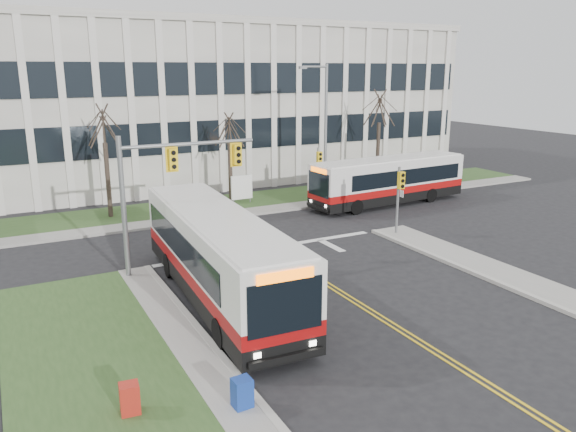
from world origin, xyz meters
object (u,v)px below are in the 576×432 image
(newspaper_box_blue, at_px, (242,395))
(newspaper_box_red, at_px, (130,400))
(directory_sign, at_px, (242,188))
(streetlight, at_px, (324,125))
(bus_main, at_px, (218,258))
(bus_cross, at_px, (389,182))

(newspaper_box_blue, relative_size, newspaper_box_red, 1.00)
(directory_sign, bearing_deg, streetlight, -13.23)
(streetlight, height_order, bus_main, streetlight)
(bus_main, bearing_deg, newspaper_box_blue, -103.50)
(bus_cross, bearing_deg, newspaper_box_blue, -50.27)
(directory_sign, relative_size, bus_cross, 0.17)
(streetlight, bearing_deg, newspaper_box_red, -132.33)
(bus_cross, bearing_deg, streetlight, -136.34)
(bus_cross, bearing_deg, directory_sign, -120.05)
(newspaper_box_red, bearing_deg, directory_sign, 66.03)
(bus_main, height_order, bus_cross, bus_main)
(directory_sign, bearing_deg, bus_cross, -26.11)
(bus_cross, distance_m, newspaper_box_red, 26.44)
(bus_main, xyz_separation_m, newspaper_box_blue, (-2.22, -7.47, -1.22))
(streetlight, height_order, newspaper_box_blue, streetlight)
(bus_main, relative_size, bus_cross, 1.11)
(streetlight, bearing_deg, newspaper_box_blue, -126.04)
(streetlight, bearing_deg, bus_main, -134.32)
(directory_sign, xyz_separation_m, newspaper_box_red, (-12.00, -20.55, -0.70))
(streetlight, xyz_separation_m, directory_sign, (-5.53, 1.30, -4.02))
(streetlight, relative_size, newspaper_box_blue, 9.68)
(bus_main, relative_size, newspaper_box_red, 13.38)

